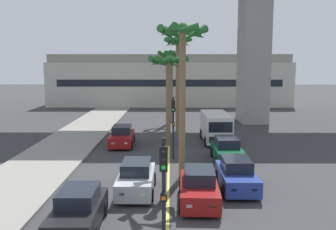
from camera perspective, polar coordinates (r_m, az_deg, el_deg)
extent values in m
cube|color=gray|center=(21.84, -21.76, -9.47)|extent=(4.80, 80.00, 0.15)
cube|color=#DBCC4C|center=(28.02, 0.12, -5.26)|extent=(0.14, 56.00, 0.01)
cube|color=gray|center=(41.78, 12.98, 10.18)|extent=(2.80, 4.40, 16.36)
cube|color=beige|center=(57.62, 0.23, 4.80)|extent=(36.07, 8.00, 6.48)
cube|color=#9C998D|center=(57.54, 0.23, 8.62)|extent=(35.35, 7.20, 1.20)
cube|color=black|center=(53.59, 0.22, 4.91)|extent=(32.46, 0.04, 1.00)
cube|color=navy|center=(19.65, 10.45, -9.43)|extent=(1.70, 4.10, 0.80)
cube|color=black|center=(19.60, 10.43, -7.40)|extent=(1.39, 2.05, 0.60)
cube|color=#F2EDCC|center=(17.85, 13.10, -11.13)|extent=(0.24, 0.08, 0.14)
cube|color=#F2EDCC|center=(17.67, 10.09, -11.24)|extent=(0.24, 0.08, 0.14)
cylinder|color=black|center=(18.71, 13.61, -11.26)|extent=(0.22, 0.64, 0.64)
cylinder|color=black|center=(18.41, 8.61, -11.44)|extent=(0.22, 0.64, 0.64)
cylinder|color=black|center=(21.07, 12.02, -9.01)|extent=(0.22, 0.64, 0.64)
cylinder|color=black|center=(20.80, 7.60, -9.13)|extent=(0.22, 0.64, 0.64)
cube|color=black|center=(15.36, -13.58, -14.56)|extent=(1.75, 4.12, 0.80)
cube|color=black|center=(15.25, -13.53, -11.99)|extent=(1.42, 2.07, 0.60)
cylinder|color=black|center=(16.46, -9.70, -13.86)|extent=(0.23, 0.64, 0.64)
cylinder|color=black|center=(16.79, -15.30, -13.59)|extent=(0.23, 0.64, 0.64)
cube|color=maroon|center=(17.55, 4.75, -11.46)|extent=(1.85, 4.16, 0.80)
cube|color=black|center=(17.48, 4.76, -9.19)|extent=(1.47, 2.10, 0.60)
cube|color=#F2EDCC|center=(15.68, 6.81, -13.72)|extent=(0.24, 0.09, 0.14)
cube|color=#F2EDCC|center=(15.63, 3.29, -13.73)|extent=(0.24, 0.09, 0.14)
cylinder|color=black|center=(16.50, 7.81, -13.75)|extent=(0.24, 0.65, 0.64)
cylinder|color=black|center=(16.43, 2.02, -13.78)|extent=(0.24, 0.65, 0.64)
cylinder|color=black|center=(18.88, 7.08, -10.91)|extent=(0.24, 0.65, 0.64)
cylinder|color=black|center=(18.82, 2.08, -10.92)|extent=(0.24, 0.65, 0.64)
cube|color=maroon|center=(29.32, -7.07, -3.57)|extent=(1.83, 4.15, 0.80)
cube|color=black|center=(29.34, -7.06, -2.21)|extent=(1.46, 2.09, 0.60)
cube|color=#F2EDCC|center=(27.31, -6.50, -4.31)|extent=(0.24, 0.09, 0.14)
cube|color=#F2EDCC|center=(27.41, -8.45, -4.30)|extent=(0.24, 0.09, 0.14)
cylinder|color=black|center=(28.07, -5.66, -4.61)|extent=(0.24, 0.65, 0.64)
cylinder|color=black|center=(28.23, -8.94, -4.59)|extent=(0.24, 0.65, 0.64)
cylinder|color=black|center=(30.55, -5.32, -3.58)|extent=(0.24, 0.65, 0.64)
cylinder|color=black|center=(30.70, -8.33, -3.57)|extent=(0.24, 0.65, 0.64)
cube|color=#0C4728|center=(24.83, 9.04, -5.72)|extent=(1.74, 4.12, 0.80)
cube|color=black|center=(24.83, 9.01, -4.11)|extent=(1.41, 2.06, 0.60)
cube|color=#F2EDCC|center=(22.99, 11.00, -6.75)|extent=(0.24, 0.08, 0.14)
cube|color=#F2EDCC|center=(22.82, 8.68, -6.80)|extent=(0.24, 0.08, 0.14)
cylinder|color=black|center=(23.83, 11.44, -7.00)|extent=(0.23, 0.64, 0.64)
cylinder|color=black|center=(23.56, 7.56, -7.09)|extent=(0.23, 0.64, 0.64)
cylinder|color=black|center=(26.25, 10.33, -5.59)|extent=(0.23, 0.64, 0.64)
cylinder|color=black|center=(26.00, 6.81, -5.64)|extent=(0.23, 0.64, 0.64)
cube|color=#B7BABF|center=(18.88, -4.88, -10.05)|extent=(1.71, 4.11, 0.80)
cube|color=black|center=(18.82, -4.86, -7.94)|extent=(1.40, 2.05, 0.60)
cube|color=#F2EDCC|center=(16.93, -3.91, -12.01)|extent=(0.24, 0.08, 0.14)
cube|color=#F2EDCC|center=(17.02, -7.12, -11.94)|extent=(0.24, 0.08, 0.14)
cylinder|color=black|center=(17.71, -2.59, -12.15)|extent=(0.22, 0.64, 0.64)
cylinder|color=black|center=(17.86, -7.89, -12.04)|extent=(0.22, 0.64, 0.64)
cylinder|color=black|center=(20.11, -2.20, -9.67)|extent=(0.22, 0.64, 0.64)
cylinder|color=black|center=(20.25, -6.83, -9.59)|extent=(0.22, 0.64, 0.64)
cube|color=silver|center=(30.59, 7.30, -1.70)|extent=(2.11, 5.24, 2.10)
cube|color=black|center=(28.04, 8.05, -1.87)|extent=(1.80, 0.12, 0.80)
cube|color=black|center=(28.16, 8.04, -3.75)|extent=(1.70, 0.10, 0.44)
cylinder|color=black|center=(29.41, 9.54, -3.98)|extent=(0.28, 0.77, 0.76)
cylinder|color=black|center=(29.13, 5.85, -4.03)|extent=(0.28, 0.77, 0.76)
cylinder|color=black|center=(32.42, 8.54, -2.85)|extent=(0.28, 0.77, 0.76)
cylinder|color=black|center=(32.16, 5.20, -2.88)|extent=(0.28, 0.77, 0.76)
cylinder|color=black|center=(11.68, -0.66, -13.67)|extent=(0.12, 0.12, 4.20)
cube|color=black|center=(11.08, -0.68, -6.70)|extent=(0.24, 0.20, 0.76)
sphere|color=black|center=(10.92, -0.69, -5.62)|extent=(0.14, 0.14, 0.14)
sphere|color=black|center=(10.98, -0.69, -6.83)|extent=(0.14, 0.14, 0.14)
sphere|color=#19D83F|center=(11.04, -0.69, -8.04)|extent=(0.14, 0.14, 0.14)
cube|color=black|center=(11.46, -0.67, -12.49)|extent=(0.20, 0.16, 0.24)
cube|color=orange|center=(11.38, -0.68, -12.63)|extent=(0.12, 0.03, 0.12)
cylinder|color=black|center=(24.91, 0.81, -2.00)|extent=(0.12, 0.12, 4.20)
cube|color=black|center=(24.55, 0.82, 1.39)|extent=(0.24, 0.20, 0.76)
sphere|color=black|center=(24.43, 0.82, 1.92)|extent=(0.14, 0.14, 0.14)
sphere|color=black|center=(24.45, 0.82, 1.36)|extent=(0.14, 0.14, 0.14)
sphere|color=#19D83F|center=(24.48, 0.82, 0.81)|extent=(0.14, 0.14, 0.14)
cube|color=black|center=(24.74, 0.81, -1.37)|extent=(0.20, 0.16, 0.24)
cube|color=orange|center=(24.66, 0.81, -1.40)|extent=(0.12, 0.03, 0.12)
cylinder|color=brown|center=(20.39, 2.19, 1.31)|extent=(0.36, 0.36, 8.10)
sphere|color=#236028|center=(20.34, 2.25, 13.14)|extent=(0.60, 0.60, 0.60)
cone|color=#236028|center=(20.46, 4.78, 12.28)|extent=(0.63, 1.87, 0.97)
cone|color=#236028|center=(20.99, 3.92, 12.25)|extent=(1.62, 1.59, 0.92)
cone|color=#236028|center=(21.18, 1.70, 12.12)|extent=(1.88, 0.78, 0.99)
cone|color=#236028|center=(20.73, 0.00, 12.24)|extent=(1.27, 1.82, 0.97)
cone|color=#236028|center=(19.93, -0.07, 12.71)|extent=(1.20, 1.84, 0.80)
cone|color=#236028|center=(19.44, 2.12, 12.86)|extent=(1.86, 0.59, 0.78)
cone|color=#236028|center=(19.63, 3.93, 12.24)|extent=(1.71, 1.45, 1.08)
cylinder|color=brown|center=(34.76, 1.48, 4.35)|extent=(0.34, 0.34, 8.45)
sphere|color=#236028|center=(34.76, 1.50, 11.56)|extent=(0.60, 0.60, 0.60)
cone|color=#236028|center=(34.81, 2.86, 11.21)|extent=(0.50, 1.70, 0.83)
cone|color=#236028|center=(35.38, 2.34, 10.97)|extent=(1.56, 1.41, 1.01)
cone|color=#236028|center=(35.55, 1.64, 10.98)|extent=(1.71, 0.65, 0.99)
cone|color=#236028|center=(35.29, 0.51, 11.02)|extent=(1.47, 1.52, 0.98)
cone|color=#236028|center=(34.75, 0.14, 11.03)|extent=(0.48, 1.68, 1.01)
cone|color=#236028|center=(34.22, 0.46, 11.04)|extent=(1.40, 1.56, 1.04)
cone|color=#236028|center=(33.93, 1.44, 11.03)|extent=(1.68, 0.54, 1.07)
cone|color=#236028|center=(34.23, 2.55, 11.18)|extent=(1.44, 1.55, 0.91)
cylinder|color=brown|center=(39.88, 0.39, 4.04)|extent=(0.48, 0.48, 7.37)
sphere|color=#236028|center=(39.80, 0.40, 9.56)|extent=(0.60, 0.60, 0.60)
cone|color=#236028|center=(39.90, 1.74, 9.11)|extent=(0.62, 1.93, 1.00)
cone|color=#236028|center=(40.47, 1.32, 9.25)|extent=(1.68, 1.64, 0.81)
cone|color=#236028|center=(40.68, 0.77, 9.04)|extent=(1.94, 0.96, 1.05)
cone|color=#236028|center=(40.62, -0.21, 9.01)|extent=(1.88, 1.25, 1.09)
cone|color=#236028|center=(40.11, -0.87, 9.07)|extent=(1.05, 1.93, 1.04)
cone|color=#236028|center=(39.38, -0.82, 9.07)|extent=(1.24, 1.89, 1.06)
cone|color=#236028|center=(38.94, -0.13, 9.05)|extent=(1.91, 1.13, 1.09)
cone|color=#236028|center=(38.90, 0.74, 9.28)|extent=(1.95, 0.90, 0.84)
cone|color=#236028|center=(39.11, 1.32, 9.05)|extent=(1.70, 1.59, 1.08)
cylinder|color=brown|center=(28.69, 0.03, 1.75)|extent=(0.35, 0.35, 6.61)
sphere|color=#236028|center=(28.53, 0.03, 8.66)|extent=(0.60, 0.60, 0.60)
cone|color=#236028|center=(28.43, 2.09, 8.22)|extent=(0.66, 2.12, 0.85)
cone|color=#236028|center=(29.29, 1.38, 8.14)|extent=(1.85, 1.71, 0.92)
cone|color=#236028|center=(29.54, 0.22, 7.94)|extent=(2.10, 0.62, 1.09)
cone|color=#236028|center=(29.36, -1.12, 7.96)|extent=(1.95, 1.55, 1.07)
cone|color=#236028|center=(28.90, -1.88, 8.13)|extent=(1.14, 2.11, 0.93)
cone|color=#236028|center=(28.33, -2.01, 8.24)|extent=(0.87, 2.13, 0.84)
cone|color=#236028|center=(27.64, -1.02, 8.13)|extent=(2.03, 1.40, 0.94)
cone|color=#236028|center=(27.51, 0.18, 8.20)|extent=(2.11, 0.60, 0.89)
cone|color=#236028|center=(27.77, 1.45, 8.20)|extent=(1.84, 1.73, 0.88)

